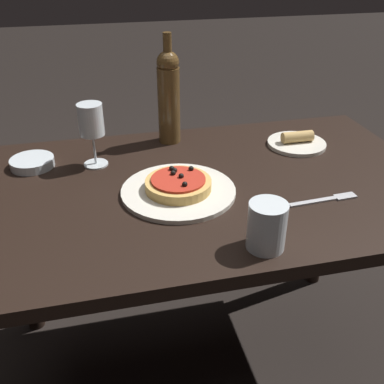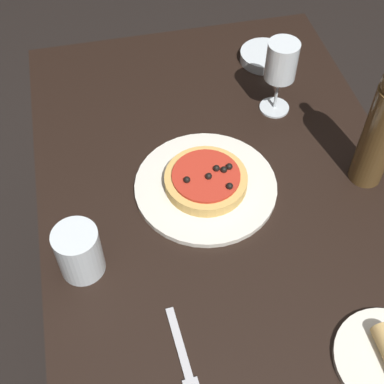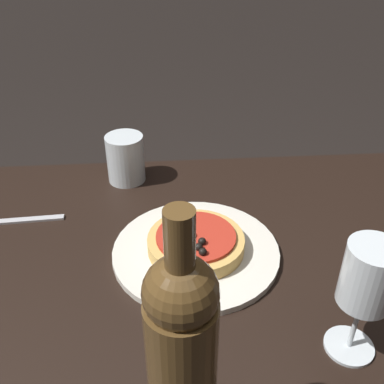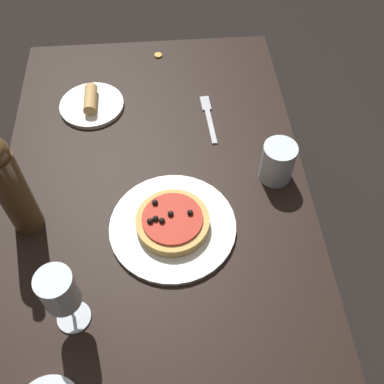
{
  "view_description": "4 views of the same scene",
  "coord_description": "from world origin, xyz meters",
  "px_view_note": "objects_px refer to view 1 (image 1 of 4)",
  "views": [
    {
      "loc": [
        -0.28,
        -1.03,
        1.32
      ],
      "look_at": [
        -0.06,
        -0.08,
        0.76
      ],
      "focal_mm": 42.0,
      "sensor_mm": 36.0,
      "label": 1
    },
    {
      "loc": [
        0.59,
        -0.22,
        1.6
      ],
      "look_at": [
        -0.05,
        -0.07,
        0.76
      ],
      "focal_mm": 50.0,
      "sensor_mm": 36.0,
      "label": 2
    },
    {
      "loc": [
        -0.03,
        0.57,
        1.26
      ],
      "look_at": [
        -0.08,
        -0.08,
        0.84
      ],
      "focal_mm": 42.0,
      "sensor_mm": 36.0,
      "label": 3
    },
    {
      "loc": [
        -0.64,
        -0.04,
        1.64
      ],
      "look_at": [
        -0.05,
        -0.09,
        0.82
      ],
      "focal_mm": 42.0,
      "sensor_mm": 36.0,
      "label": 4
    }
  ],
  "objects_px": {
    "pizza": "(178,184)",
    "side_plate": "(297,142)",
    "water_cup": "(267,226)",
    "fork": "(327,199)",
    "wine_bottle": "(169,95)",
    "wine_glass": "(91,122)",
    "dinner_plate": "(178,191)",
    "side_bowl": "(32,163)",
    "dining_table": "(205,214)"
  },
  "relations": [
    {
      "from": "pizza",
      "to": "side_plate",
      "type": "relative_size",
      "value": 0.94
    },
    {
      "from": "water_cup",
      "to": "fork",
      "type": "relative_size",
      "value": 0.58
    },
    {
      "from": "wine_bottle",
      "to": "water_cup",
      "type": "bearing_deg",
      "value": -81.26
    },
    {
      "from": "wine_glass",
      "to": "side_plate",
      "type": "height_order",
      "value": "wine_glass"
    },
    {
      "from": "dinner_plate",
      "to": "water_cup",
      "type": "distance_m",
      "value": 0.3
    },
    {
      "from": "wine_glass",
      "to": "side_bowl",
      "type": "xyz_separation_m",
      "value": [
        -0.18,
        0.03,
        -0.12
      ]
    },
    {
      "from": "wine_glass",
      "to": "water_cup",
      "type": "xyz_separation_m",
      "value": [
        0.34,
        -0.48,
        -0.08
      ]
    },
    {
      "from": "fork",
      "to": "water_cup",
      "type": "bearing_deg",
      "value": -150.43
    },
    {
      "from": "fork",
      "to": "dinner_plate",
      "type": "bearing_deg",
      "value": 157.89
    },
    {
      "from": "wine_bottle",
      "to": "side_bowl",
      "type": "relative_size",
      "value": 2.72
    },
    {
      "from": "dinner_plate",
      "to": "fork",
      "type": "height_order",
      "value": "dinner_plate"
    },
    {
      "from": "wine_bottle",
      "to": "side_plate",
      "type": "bearing_deg",
      "value": -18.44
    },
    {
      "from": "side_bowl",
      "to": "pizza",
      "type": "bearing_deg",
      "value": -32.95
    },
    {
      "from": "pizza",
      "to": "wine_glass",
      "type": "relative_size",
      "value": 0.93
    },
    {
      "from": "pizza",
      "to": "wine_glass",
      "type": "xyz_separation_m",
      "value": [
        -0.2,
        0.22,
        0.1
      ]
    },
    {
      "from": "dining_table",
      "to": "side_plate",
      "type": "relative_size",
      "value": 6.96
    },
    {
      "from": "dinner_plate",
      "to": "wine_bottle",
      "type": "bearing_deg",
      "value": 82.99
    },
    {
      "from": "water_cup",
      "to": "side_plate",
      "type": "bearing_deg",
      "value": 58.54
    },
    {
      "from": "side_bowl",
      "to": "dining_table",
      "type": "bearing_deg",
      "value": -24.27
    },
    {
      "from": "dining_table",
      "to": "water_cup",
      "type": "height_order",
      "value": "water_cup"
    },
    {
      "from": "pizza",
      "to": "wine_bottle",
      "type": "distance_m",
      "value": 0.36
    },
    {
      "from": "side_bowl",
      "to": "fork",
      "type": "xyz_separation_m",
      "value": [
        0.74,
        -0.37,
        -0.01
      ]
    },
    {
      "from": "side_bowl",
      "to": "fork",
      "type": "relative_size",
      "value": 0.67
    },
    {
      "from": "wine_bottle",
      "to": "side_plate",
      "type": "distance_m",
      "value": 0.43
    },
    {
      "from": "side_plate",
      "to": "side_bowl",
      "type": "bearing_deg",
      "value": 177.4
    },
    {
      "from": "dining_table",
      "to": "wine_glass",
      "type": "bearing_deg",
      "value": 147.87
    },
    {
      "from": "water_cup",
      "to": "side_bowl",
      "type": "xyz_separation_m",
      "value": [
        -0.51,
        0.51,
        -0.04
      ]
    },
    {
      "from": "dinner_plate",
      "to": "fork",
      "type": "relative_size",
      "value": 1.59
    },
    {
      "from": "wine_bottle",
      "to": "fork",
      "type": "height_order",
      "value": "wine_bottle"
    },
    {
      "from": "pizza",
      "to": "wine_bottle",
      "type": "bearing_deg",
      "value": 83.0
    },
    {
      "from": "dining_table",
      "to": "fork",
      "type": "height_order",
      "value": "fork"
    },
    {
      "from": "wine_bottle",
      "to": "wine_glass",
      "type": "bearing_deg",
      "value": -153.21
    },
    {
      "from": "dinner_plate",
      "to": "wine_bottle",
      "type": "height_order",
      "value": "wine_bottle"
    },
    {
      "from": "wine_bottle",
      "to": "fork",
      "type": "distance_m",
      "value": 0.58
    },
    {
      "from": "side_plate",
      "to": "wine_glass",
      "type": "bearing_deg",
      "value": 179.43
    },
    {
      "from": "water_cup",
      "to": "fork",
      "type": "bearing_deg",
      "value": 33.08
    },
    {
      "from": "dining_table",
      "to": "wine_glass",
      "type": "distance_m",
      "value": 0.41
    },
    {
      "from": "side_bowl",
      "to": "dinner_plate",
      "type": "bearing_deg",
      "value": -32.99
    },
    {
      "from": "dining_table",
      "to": "side_bowl",
      "type": "relative_size",
      "value": 10.27
    },
    {
      "from": "dining_table",
      "to": "wine_bottle",
      "type": "relative_size",
      "value": 3.77
    },
    {
      "from": "dining_table",
      "to": "wine_bottle",
      "type": "height_order",
      "value": "wine_bottle"
    },
    {
      "from": "dining_table",
      "to": "pizza",
      "type": "xyz_separation_m",
      "value": [
        -0.08,
        -0.04,
        0.13
      ]
    },
    {
      "from": "dinner_plate",
      "to": "side_plate",
      "type": "height_order",
      "value": "side_plate"
    },
    {
      "from": "dinner_plate",
      "to": "fork",
      "type": "distance_m",
      "value": 0.38
    },
    {
      "from": "dinner_plate",
      "to": "side_plate",
      "type": "distance_m",
      "value": 0.48
    },
    {
      "from": "water_cup",
      "to": "side_plate",
      "type": "distance_m",
      "value": 0.56
    },
    {
      "from": "water_cup",
      "to": "side_bowl",
      "type": "bearing_deg",
      "value": 135.0
    },
    {
      "from": "dining_table",
      "to": "side_bowl",
      "type": "distance_m",
      "value": 0.52
    },
    {
      "from": "wine_glass",
      "to": "water_cup",
      "type": "height_order",
      "value": "wine_glass"
    },
    {
      "from": "water_cup",
      "to": "fork",
      "type": "xyz_separation_m",
      "value": [
        0.23,
        0.15,
        -0.05
      ]
    }
  ]
}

